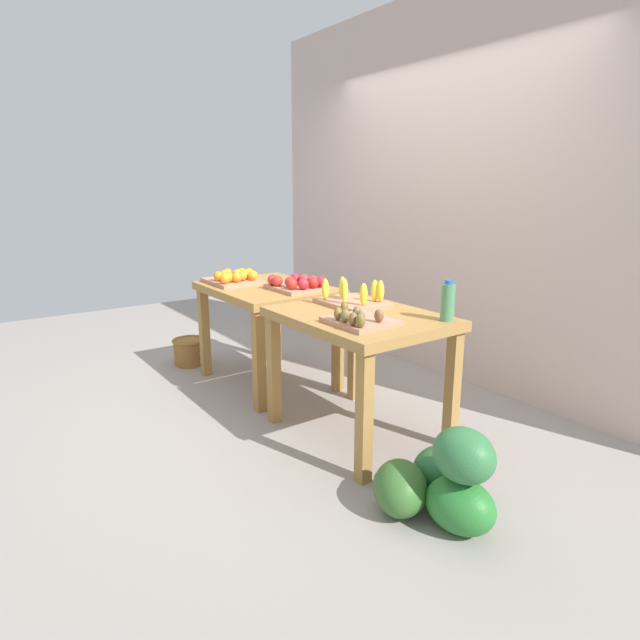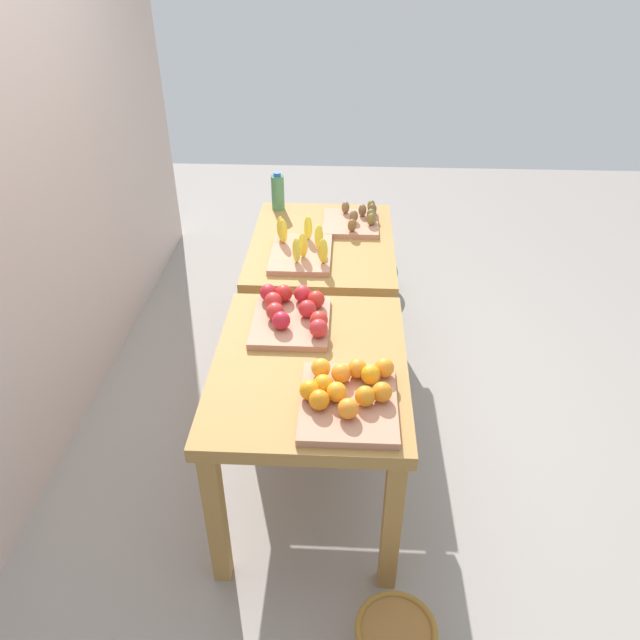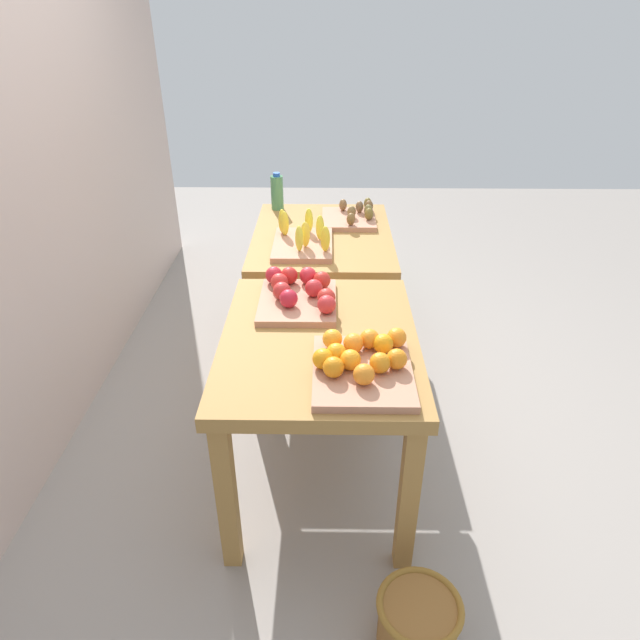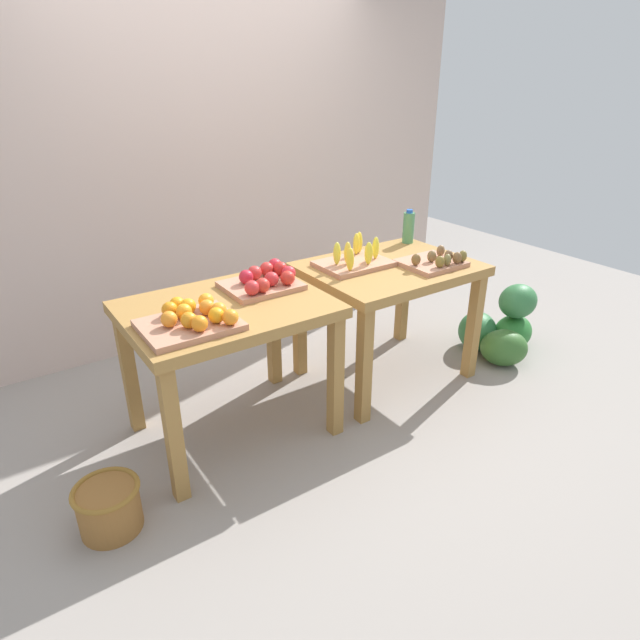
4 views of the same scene
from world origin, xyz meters
TOP-DOWN VIEW (x-y plane):
  - ground_plane at (0.00, 0.00)m, footprint 8.00×8.00m
  - back_wall at (0.00, 1.35)m, footprint 4.40×0.12m
  - display_table_left at (-0.56, 0.00)m, footprint 1.04×0.80m
  - display_table_right at (0.56, 0.00)m, footprint 1.04×0.80m
  - orange_bin at (-0.80, -0.16)m, footprint 0.44×0.38m
  - apple_bin at (-0.27, 0.09)m, footprint 0.41×0.36m
  - banana_crate at (0.36, 0.10)m, footprint 0.44×0.32m
  - kiwi_bin at (0.77, -0.18)m, footprint 0.36×0.32m
  - water_bottle at (0.98, 0.29)m, footprint 0.08×0.08m
  - watermelon_pile at (1.47, -0.24)m, footprint 0.65×0.69m
  - wicker_basket at (-1.35, -0.35)m, footprint 0.30×0.30m

SIDE VIEW (x-z plane):
  - ground_plane at x=0.00m, z-range 0.00..0.00m
  - wicker_basket at x=-1.35m, z-range 0.01..0.24m
  - watermelon_pile at x=1.47m, z-range -0.07..0.43m
  - display_table_left at x=-0.56m, z-range 0.28..1.06m
  - display_table_right at x=0.56m, z-range 0.28..1.06m
  - kiwi_bin at x=0.77m, z-range 0.77..0.87m
  - orange_bin at x=-0.80m, z-range 0.78..0.88m
  - banana_crate at x=0.36m, z-range 0.74..0.91m
  - apple_bin at x=-0.27m, z-range 0.78..0.89m
  - water_bottle at x=0.98m, z-range 0.78..1.01m
  - back_wall at x=0.00m, z-range 0.00..3.00m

